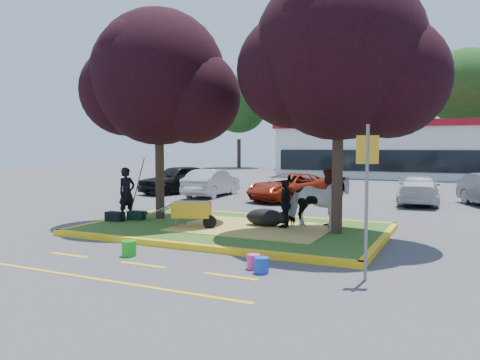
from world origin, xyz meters
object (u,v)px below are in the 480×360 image
at_px(bucket_pink, 253,262).
at_px(bucket_blue, 262,265).
at_px(calf, 265,217).
at_px(bucket_green, 129,248).
at_px(sign_post, 367,183).
at_px(car_black, 178,179).
at_px(cow, 318,202).
at_px(handler, 127,193).
at_px(wheelbarrow, 192,210).
at_px(car_silver, 212,183).

height_order(bucket_pink, bucket_blue, bucket_blue).
distance_m(calf, bucket_green, 4.40).
relative_size(sign_post, bucket_pink, 9.69).
relative_size(bucket_pink, car_black, 0.07).
distance_m(sign_post, car_black, 16.97).
bearing_deg(cow, handler, 92.25).
height_order(cow, bucket_blue, cow).
relative_size(wheelbarrow, car_silver, 0.47).
bearing_deg(wheelbarrow, bucket_blue, -64.03).
distance_m(handler, sign_post, 8.68).
distance_m(wheelbarrow, car_silver, 9.80).
distance_m(bucket_blue, car_black, 15.97).
bearing_deg(car_silver, handler, 96.86).
height_order(sign_post, bucket_blue, sign_post).
xyz_separation_m(cow, wheelbarrow, (-3.28, -1.16, -0.26)).
bearing_deg(handler, cow, -68.15).
height_order(bucket_green, car_silver, car_silver).
height_order(bucket_blue, car_silver, car_silver).
height_order(cow, bucket_green, cow).
xyz_separation_m(cow, car_silver, (-7.52, 7.68, -0.24)).
bearing_deg(handler, car_silver, 26.33).
height_order(sign_post, car_black, sign_post).
bearing_deg(bucket_green, wheelbarrow, 94.32).
xyz_separation_m(sign_post, car_black, (-11.83, 12.13, -1.01)).
relative_size(handler, bucket_green, 4.73).
distance_m(bucket_pink, car_silver, 13.83).
xyz_separation_m(wheelbarrow, car_black, (-6.55, 9.40, 0.10)).
xyz_separation_m(cow, sign_post, (1.99, -3.89, 0.85)).
distance_m(cow, bucket_green, 5.25).
bearing_deg(car_silver, bucket_green, 107.11).
distance_m(bucket_pink, car_black, 15.63).
height_order(bucket_green, car_black, car_black).
height_order(cow, sign_post, sign_post).
bearing_deg(wheelbarrow, cow, -2.45).
bearing_deg(wheelbarrow, sign_post, -49.29).
relative_size(sign_post, bucket_green, 8.21).
distance_m(wheelbarrow, bucket_green, 3.09).
bearing_deg(bucket_green, bucket_blue, -0.59).
distance_m(wheelbarrow, sign_post, 6.04).
distance_m(car_black, car_silver, 2.39).
xyz_separation_m(cow, bucket_green, (-3.05, -4.20, -0.73)).
bearing_deg(wheelbarrow, car_silver, 93.66).
height_order(sign_post, bucket_pink, sign_post).
height_order(cow, bucket_pink, cow).
height_order(cow, calf, cow).
bearing_deg(sign_post, car_silver, 109.25).
height_order(bucket_green, bucket_pink, bucket_green).
height_order(calf, bucket_blue, calf).
height_order(calf, car_silver, car_silver).
xyz_separation_m(cow, handler, (-6.01, -0.62, 0.06)).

